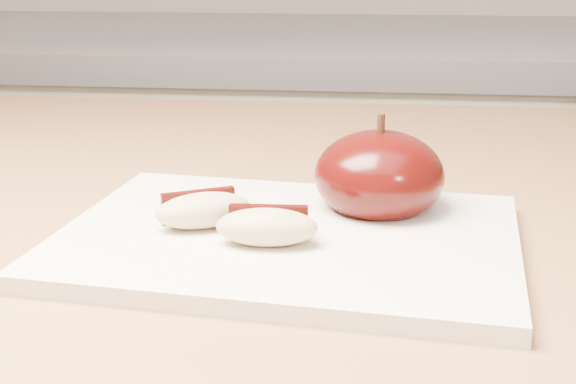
# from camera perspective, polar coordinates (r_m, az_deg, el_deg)

# --- Properties ---
(back_cabinet) EXTENTS (2.40, 0.62, 0.94)m
(back_cabinet) POSITION_cam_1_polar(r_m,az_deg,el_deg) (1.43, 4.76, -7.73)
(back_cabinet) COLOR silver
(back_cabinet) RESTS_ON ground
(cutting_board) EXTENTS (0.29, 0.23, 0.01)m
(cutting_board) POSITION_cam_1_polar(r_m,az_deg,el_deg) (0.49, 0.00, -3.40)
(cutting_board) COLOR silver
(cutting_board) RESTS_ON island_counter
(apple_half) EXTENTS (0.10, 0.10, 0.07)m
(apple_half) POSITION_cam_1_polar(r_m,az_deg,el_deg) (0.53, 6.50, 1.14)
(apple_half) COLOR black
(apple_half) RESTS_ON cutting_board
(apple_wedge_a) EXTENTS (0.07, 0.05, 0.02)m
(apple_wedge_a) POSITION_cam_1_polar(r_m,az_deg,el_deg) (0.50, -6.09, -1.26)
(apple_wedge_a) COLOR tan
(apple_wedge_a) RESTS_ON cutting_board
(apple_wedge_b) EXTENTS (0.06, 0.03, 0.02)m
(apple_wedge_b) POSITION_cam_1_polar(r_m,az_deg,el_deg) (0.46, -1.51, -2.46)
(apple_wedge_b) COLOR tan
(apple_wedge_b) RESTS_ON cutting_board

